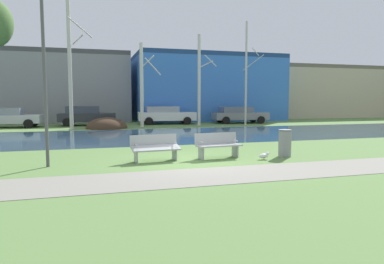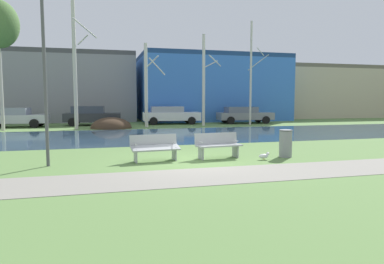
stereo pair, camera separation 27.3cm
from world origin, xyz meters
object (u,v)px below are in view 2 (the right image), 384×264
Objects in this scene: bench_right at (218,145)px; trash_bin at (286,143)px; parked_sedan_second_dark at (92,115)px; bench_left at (155,147)px; streetlamp at (43,40)px; parked_van_nearest_silver at (15,117)px; parked_hatch_third_white at (170,115)px; seagull at (264,156)px; parked_wagon_fourth_grey at (244,114)px.

trash_bin is at bearing -9.21° from bench_right.
parked_sedan_second_dark is at bearing 111.69° from trash_bin.
streetlamp is at bearing -179.19° from bench_left.
bench_right is 2.42m from trash_bin.
parked_van_nearest_silver reaches higher than bench_left.
seagull is at bearing -90.86° from parked_hatch_third_white.
trash_bin is 0.20× the size of parked_wagon_fourth_grey.
streetlamp is (-3.30, -0.05, 3.32)m from bench_left.
streetlamp is 1.27× the size of parked_van_nearest_silver.
bench_left is 17.29m from parked_hatch_third_white.
seagull is at bearing -26.63° from bench_right.
bench_right is 18.06m from parked_wagon_fourth_grey.
streetlamp reaches higher than bench_right.
streetlamp is at bearing -92.93° from parked_sedan_second_dark.
parked_van_nearest_silver is at bearing 123.50° from seagull.
bench_left is 0.37× the size of parked_sedan_second_dark.
bench_left is at bearing 0.81° from streetlamp.
bench_right is at bearing 0.49° from streetlamp.
seagull is 0.09× the size of parked_wagon_fourth_grey.
bench_right is at bearing -95.66° from parked_hatch_third_white.
parked_hatch_third_white is 1.01× the size of parked_wagon_fourth_grey.
bench_left reaches higher than seagull.
parked_van_nearest_silver reaches higher than bench_right.
parked_hatch_third_white is at bearing -3.44° from parked_sedan_second_dark.
trash_bin is 0.22× the size of parked_van_nearest_silver.
parked_wagon_fourth_grey reaches higher than trash_bin.
seagull is 0.09× the size of parked_hatch_third_white.
parked_hatch_third_white reaches higher than trash_bin.
parked_wagon_fourth_grey is at bearing 57.88° from bench_left.
trash_bin is 17.51m from parked_wagon_fourth_grey.
parked_sedan_second_dark is 12.63m from parked_wagon_fourth_grey.
parked_van_nearest_silver is 0.94× the size of parked_wagon_fourth_grey.
trash_bin is 17.26m from parked_hatch_third_white.
bench_left is 17.40m from parked_sedan_second_dark.
parked_wagon_fourth_grey is at bearing -1.17° from parked_van_nearest_silver.
parked_sedan_second_dark is at bearing 97.97° from bench_left.
trash_bin is at bearing -68.31° from parked_sedan_second_dark.
streetlamp reaches higher than parked_sedan_second_dark.
parked_wagon_fourth_grey is (6.29, -0.65, -0.02)m from parked_hatch_third_white.
trash_bin is at bearing -87.62° from parked_hatch_third_white.
streetlamp is at bearing -129.65° from parked_wagon_fourth_grey.
streetlamp is at bearing 174.56° from seagull.
parked_hatch_third_white is (0.26, 17.56, 0.65)m from seagull.
parked_wagon_fourth_grey reaches higher than bench_left.
seagull is 18.15m from parked_wagon_fourth_grey.
bench_left is 0.37× the size of parked_van_nearest_silver.
trash_bin is 0.17× the size of streetlamp.
parked_wagon_fourth_grey is (17.99, -0.37, -0.00)m from parked_van_nearest_silver.
bench_left is 4.61m from trash_bin.
trash_bin is at bearing -53.79° from parked_van_nearest_silver.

